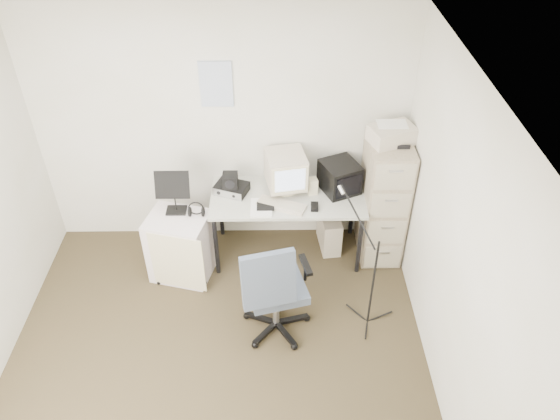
{
  "coord_description": "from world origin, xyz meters",
  "views": [
    {
      "loc": [
        0.5,
        -2.81,
        3.91
      ],
      "look_at": [
        0.55,
        0.95,
        0.95
      ],
      "focal_mm": 35.0,
      "sensor_mm": 36.0,
      "label": 1
    }
  ],
  "objects_px": {
    "desk": "(287,225)",
    "office_chair": "(276,285)",
    "filing_cabinet": "(383,200)",
    "side_cart": "(181,246)"
  },
  "relations": [
    {
      "from": "filing_cabinet",
      "to": "side_cart",
      "type": "xyz_separation_m",
      "value": [
        -2.0,
        -0.32,
        -0.3
      ]
    },
    {
      "from": "desk",
      "to": "side_cart",
      "type": "distance_m",
      "value": 1.09
    },
    {
      "from": "filing_cabinet",
      "to": "office_chair",
      "type": "bearing_deg",
      "value": -135.68
    },
    {
      "from": "desk",
      "to": "office_chair",
      "type": "xyz_separation_m",
      "value": [
        -0.12,
        -1.02,
        0.18
      ]
    },
    {
      "from": "office_chair",
      "to": "desk",
      "type": "bearing_deg",
      "value": 68.82
    },
    {
      "from": "desk",
      "to": "side_cart",
      "type": "height_order",
      "value": "desk"
    },
    {
      "from": "filing_cabinet",
      "to": "office_chair",
      "type": "distance_m",
      "value": 1.5
    },
    {
      "from": "filing_cabinet",
      "to": "office_chair",
      "type": "height_order",
      "value": "filing_cabinet"
    },
    {
      "from": "side_cart",
      "to": "desk",
      "type": "bearing_deg",
      "value": 30.1
    },
    {
      "from": "filing_cabinet",
      "to": "desk",
      "type": "xyz_separation_m",
      "value": [
        -0.95,
        -0.03,
        -0.29
      ]
    }
  ]
}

